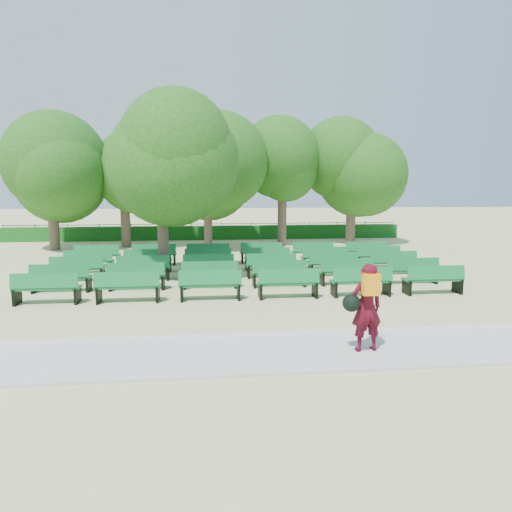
# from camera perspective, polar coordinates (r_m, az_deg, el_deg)

# --- Properties ---
(ground) EXTENTS (120.00, 120.00, 0.00)m
(ground) POSITION_cam_1_polar(r_m,az_deg,el_deg) (16.68, -5.97, -3.32)
(ground) COLOR #C1BA80
(paving) EXTENTS (30.00, 2.20, 0.06)m
(paving) POSITION_cam_1_polar(r_m,az_deg,el_deg) (9.55, -5.71, -12.29)
(paving) COLOR #B8B8B3
(paving) RESTS_ON ground
(curb) EXTENTS (30.00, 0.12, 0.10)m
(curb) POSITION_cam_1_polar(r_m,az_deg,el_deg) (10.62, -5.78, -9.99)
(curb) COLOR silver
(curb) RESTS_ON ground
(hedge) EXTENTS (26.00, 0.70, 0.90)m
(hedge) POSITION_cam_1_polar(r_m,az_deg,el_deg) (30.47, -6.14, 2.92)
(hedge) COLOR #16581B
(hedge) RESTS_ON ground
(fence) EXTENTS (26.00, 0.10, 1.02)m
(fence) POSITION_cam_1_polar(r_m,az_deg,el_deg) (30.91, -6.13, 2.16)
(fence) COLOR black
(fence) RESTS_ON ground
(tree_line) EXTENTS (21.80, 6.80, 7.04)m
(tree_line) POSITION_cam_1_polar(r_m,az_deg,el_deg) (26.55, -6.10, 1.11)
(tree_line) COLOR #255D19
(tree_line) RESTS_ON ground
(bench_array) EXTENTS (1.94, 0.74, 1.20)m
(bench_array) POSITION_cam_1_polar(r_m,az_deg,el_deg) (17.46, -1.95, -2.41)
(bench_array) COLOR #136F33
(bench_array) RESTS_ON ground
(tree_among) EXTENTS (4.71, 4.71, 6.27)m
(tree_among) POSITION_cam_1_polar(r_m,az_deg,el_deg) (17.35, -11.80, 10.76)
(tree_among) COLOR brown
(tree_among) RESTS_ON ground
(person) EXTENTS (0.89, 0.55, 1.84)m
(person) POSITION_cam_1_polar(r_m,az_deg,el_deg) (9.67, 13.52, -6.13)
(person) COLOR #440915
(person) RESTS_ON ground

